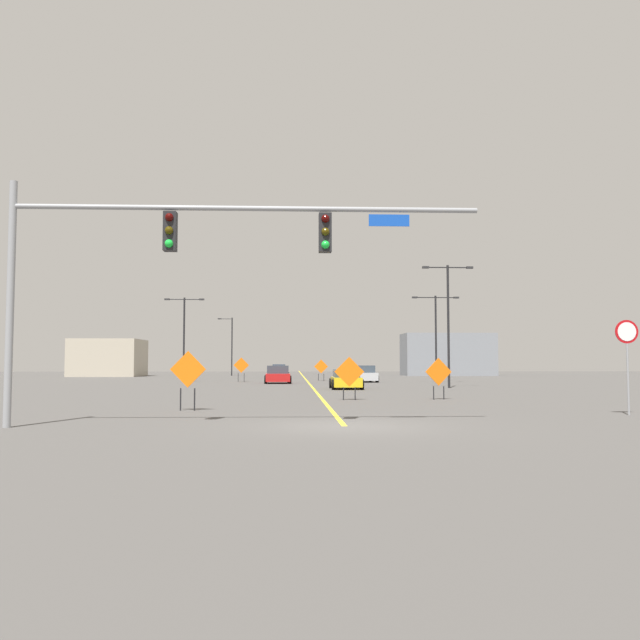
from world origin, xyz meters
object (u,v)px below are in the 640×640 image
at_px(car_silver_near, 363,374).
at_px(car_yellow_far, 346,380).
at_px(construction_sign_median_far, 349,373).
at_px(car_red_mid, 278,375).
at_px(street_lamp_near_left, 184,331).
at_px(street_lamp_mid_right, 436,330).
at_px(car_green_approaching, 280,372).
at_px(street_lamp_mid_left, 231,343).
at_px(stop_sign, 627,348).
at_px(construction_sign_left_lane, 241,366).
at_px(construction_sign_right_shoulder, 188,372).
at_px(construction_sign_right_lane, 321,367).
at_px(car_blue_passing, 279,371).
at_px(construction_sign_median_near, 439,374).
at_px(street_lamp_far_left, 448,315).
at_px(traffic_signal_assembly, 174,247).

height_order(car_silver_near, car_yellow_far, car_silver_near).
relative_size(construction_sign_median_far, car_red_mid, 0.47).
bearing_deg(street_lamp_near_left, car_silver_near, -2.50).
bearing_deg(street_lamp_mid_right, car_green_approaching, 127.28).
relative_size(street_lamp_mid_right, street_lamp_mid_left, 0.98).
height_order(street_lamp_mid_right, construction_sign_median_far, street_lamp_mid_right).
relative_size(stop_sign, street_lamp_mid_left, 0.41).
distance_m(construction_sign_left_lane, car_green_approaching, 13.85).
relative_size(stop_sign, construction_sign_right_shoulder, 1.46).
relative_size(street_lamp_mid_left, construction_sign_right_lane, 3.79).
relative_size(construction_sign_right_shoulder, car_silver_near, 0.45).
bearing_deg(street_lamp_mid_right, car_blue_passing, 114.45).
height_order(car_blue_passing, car_green_approaching, car_blue_passing).
height_order(car_blue_passing, car_silver_near, car_blue_passing).
bearing_deg(construction_sign_right_shoulder, construction_sign_median_near, 32.52).
bearing_deg(street_lamp_mid_right, street_lamp_far_left, -97.99).
bearing_deg(car_red_mid, car_silver_near, 23.79).
xyz_separation_m(traffic_signal_assembly, construction_sign_right_shoulder, (-0.52, 5.99, -3.41)).
xyz_separation_m(traffic_signal_assembly, construction_sign_left_lane, (-1.30, 41.22, -3.39)).
xyz_separation_m(stop_sign, construction_sign_left_lane, (-15.21, 37.85, -0.80)).
height_order(street_lamp_far_left, construction_sign_median_far, street_lamp_far_left).
relative_size(construction_sign_right_shoulder, car_green_approaching, 0.46).
relative_size(street_lamp_mid_right, car_yellow_far, 1.86).
xyz_separation_m(street_lamp_mid_left, car_silver_near, (13.95, -28.15, -3.47)).
bearing_deg(construction_sign_right_shoulder, street_lamp_mid_right, 63.54).
distance_m(construction_sign_left_lane, car_yellow_far, 18.13).
bearing_deg(car_red_mid, street_lamp_mid_left, 101.98).
distance_m(street_lamp_near_left, car_blue_passing, 27.71).
bearing_deg(street_lamp_near_left, construction_sign_median_far, -67.27).
distance_m(street_lamp_mid_right, construction_sign_left_lane, 17.09).
relative_size(car_silver_near, car_yellow_far, 1.18).
height_order(street_lamp_near_left, construction_sign_median_near, street_lamp_near_left).
bearing_deg(street_lamp_mid_left, car_yellow_far, -75.46).
relative_size(construction_sign_median_far, construction_sign_left_lane, 0.91).
relative_size(street_lamp_mid_left, construction_sign_right_shoulder, 3.55).
height_order(street_lamp_near_left, construction_sign_left_lane, street_lamp_near_left).
height_order(street_lamp_mid_left, car_yellow_far, street_lamp_mid_left).
bearing_deg(construction_sign_left_lane, street_lamp_mid_right, -13.49).
bearing_deg(street_lamp_mid_left, construction_sign_left_lane, -82.87).
xyz_separation_m(traffic_signal_assembly, street_lamp_mid_right, (15.06, 37.30, -0.37)).
xyz_separation_m(construction_sign_right_lane, car_red_mid, (-3.85, -7.31, -0.58)).
relative_size(traffic_signal_assembly, street_lamp_far_left, 1.53).
bearing_deg(construction_sign_left_lane, construction_sign_right_lane, 22.72).
bearing_deg(car_green_approaching, construction_sign_left_lane, -102.96).
bearing_deg(traffic_signal_assembly, construction_sign_median_near, 52.07).
distance_m(stop_sign, construction_sign_right_shoulder, 14.69).
xyz_separation_m(construction_sign_left_lane, car_green_approaching, (3.10, 13.48, -0.72)).
relative_size(traffic_signal_assembly, street_lamp_mid_left, 1.68).
distance_m(construction_sign_left_lane, car_blue_passing, 26.08).
bearing_deg(car_silver_near, stop_sign, -82.81).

